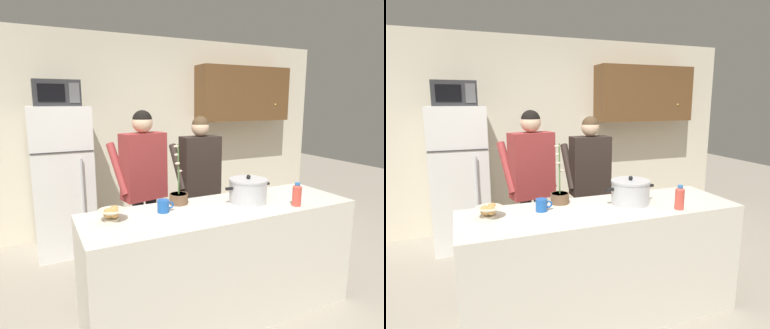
% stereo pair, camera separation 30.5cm
% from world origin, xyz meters
% --- Properties ---
extents(ground_plane, '(14.00, 14.00, 0.00)m').
position_xyz_m(ground_plane, '(0.00, 0.00, 0.00)').
color(ground_plane, '#9E9384').
extents(back_wall_unit, '(6.00, 0.48, 2.60)m').
position_xyz_m(back_wall_unit, '(0.28, 2.26, 1.40)').
color(back_wall_unit, beige).
rests_on(back_wall_unit, ground).
extents(kitchen_island, '(2.20, 0.68, 0.92)m').
position_xyz_m(kitchen_island, '(0.00, 0.00, 0.46)').
color(kitchen_island, silver).
rests_on(kitchen_island, ground).
extents(refrigerator, '(0.64, 0.68, 1.69)m').
position_xyz_m(refrigerator, '(-1.03, 1.85, 0.85)').
color(refrigerator, white).
rests_on(refrigerator, ground).
extents(microwave, '(0.48, 0.37, 0.28)m').
position_xyz_m(microwave, '(-1.03, 1.83, 1.83)').
color(microwave, '#2D2D30').
rests_on(microwave, refrigerator).
extents(person_near_pot, '(0.57, 0.50, 1.66)m').
position_xyz_m(person_near_pot, '(-0.37, 0.88, 1.04)').
color(person_near_pot, black).
rests_on(person_near_pot, ground).
extents(person_by_sink, '(0.49, 0.41, 1.59)m').
position_xyz_m(person_by_sink, '(0.26, 0.89, 0.99)').
color(person_by_sink, '#33384C').
rests_on(person_by_sink, ground).
extents(cooking_pot, '(0.43, 0.32, 0.23)m').
position_xyz_m(cooking_pot, '(0.26, 0.03, 1.02)').
color(cooking_pot, silver).
rests_on(cooking_pot, kitchen_island).
extents(coffee_mug, '(0.13, 0.09, 0.10)m').
position_xyz_m(coffee_mug, '(-0.46, 0.10, 0.97)').
color(coffee_mug, '#1E59B2').
rests_on(coffee_mug, kitchen_island).
extents(bread_bowl, '(0.19, 0.19, 0.10)m').
position_xyz_m(bread_bowl, '(-0.85, 0.08, 0.97)').
color(bread_bowl, beige).
rests_on(bread_bowl, kitchen_island).
extents(bottle_near_edge, '(0.07, 0.07, 0.19)m').
position_xyz_m(bottle_near_edge, '(0.55, -0.23, 1.01)').
color(bottle_near_edge, '#D84C3F').
rests_on(bottle_near_edge, kitchen_island).
extents(potted_orchid, '(0.15, 0.15, 0.49)m').
position_xyz_m(potted_orchid, '(-0.28, 0.24, 0.99)').
color(potted_orchid, brown).
rests_on(potted_orchid, kitchen_island).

